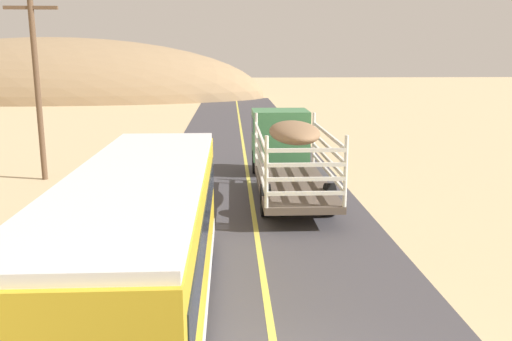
{
  "coord_description": "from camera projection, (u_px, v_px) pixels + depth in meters",
  "views": [
    {
      "loc": [
        -0.77,
        -7.55,
        5.39
      ],
      "look_at": [
        0.0,
        8.47,
        1.91
      ],
      "focal_mm": 37.79,
      "sensor_mm": 36.0,
      "label": 1
    }
  ],
  "objects": [
    {
      "name": "livestock_truck",
      "position": [
        285.0,
        143.0,
        22.35
      ],
      "size": [
        2.53,
        9.7,
        3.02
      ],
      "color": "#3F7F4C",
      "rests_on": "road_surface"
    },
    {
      "name": "distant_hill",
      "position": [
        54.0,
        98.0,
        67.08
      ],
      "size": [
        52.53,
        21.9,
        14.84
      ],
      "primitive_type": "ellipsoid",
      "color": "#997C5A",
      "rests_on": "ground"
    },
    {
      "name": "power_pole_mid",
      "position": [
        37.0,
        82.0,
        22.78
      ],
      "size": [
        2.2,
        0.24,
        7.86
      ],
      "color": "brown",
      "rests_on": "ground"
    },
    {
      "name": "bus",
      "position": [
        142.0,
        245.0,
        10.5
      ],
      "size": [
        2.54,
        10.0,
        3.21
      ],
      "color": "gold",
      "rests_on": "road_surface"
    }
  ]
}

